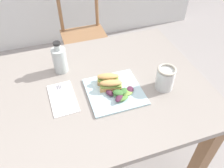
{
  "coord_description": "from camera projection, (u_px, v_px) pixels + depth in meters",
  "views": [
    {
      "loc": [
        -0.08,
        -0.8,
        1.54
      ],
      "look_at": [
        0.18,
        -0.01,
        0.76
      ],
      "focal_mm": 36.15,
      "sensor_mm": 36.0,
      "label": 1
    }
  ],
  "objects": [
    {
      "name": "salad_mixed_greens",
      "position": [
        120.0,
        93.0,
        1.09
      ],
      "size": [
        0.15,
        0.14,
        0.03
      ],
      "color": "#84A84C",
      "rests_on": "plate_lunch"
    },
    {
      "name": "bottle_cold_brew",
      "position": [
        60.0,
        61.0,
        1.2
      ],
      "size": [
        0.08,
        0.08,
        0.18
      ],
      "color": "#472819",
      "rests_on": "dining_table"
    },
    {
      "name": "plate_lunch",
      "position": [
        115.0,
        91.0,
        1.12
      ],
      "size": [
        0.27,
        0.27,
        0.01
      ],
      "primitive_type": "cube",
      "color": "silver",
      "rests_on": "dining_table"
    },
    {
      "name": "chair_wooden_far",
      "position": [
        84.0,
        35.0,
        2.08
      ],
      "size": [
        0.4,
        0.4,
        0.87
      ],
      "color": "#8E6642",
      "rests_on": "ground"
    },
    {
      "name": "dining_table",
      "position": [
        101.0,
        103.0,
        1.25
      ],
      "size": [
        1.1,
        0.87,
        0.74
      ],
      "color": "gray",
      "rests_on": "ground"
    },
    {
      "name": "napkin_folded",
      "position": [
        63.0,
        98.0,
        1.09
      ],
      "size": [
        0.13,
        0.23,
        0.0
      ],
      "primitive_type": "cube",
      "rotation": [
        0.0,
        0.0,
        0.03
      ],
      "color": "white",
      "rests_on": "dining_table"
    },
    {
      "name": "sandwich_half_front",
      "position": [
        111.0,
        85.0,
        1.11
      ],
      "size": [
        0.12,
        0.08,
        0.06
      ],
      "color": "tan",
      "rests_on": "plate_lunch"
    },
    {
      "name": "mason_jar_iced_tea",
      "position": [
        165.0,
        79.0,
        1.11
      ],
      "size": [
        0.09,
        0.09,
        0.12
      ],
      "color": "#995623",
      "rests_on": "dining_table"
    },
    {
      "name": "sandwich_half_back",
      "position": [
        108.0,
        78.0,
        1.14
      ],
      "size": [
        0.12,
        0.08,
        0.06
      ],
      "color": "tan",
      "rests_on": "plate_lunch"
    },
    {
      "name": "ground_plane",
      "position": [
        87.0,
        165.0,
        1.62
      ],
      "size": [
        7.41,
        7.41,
        0.0
      ],
      "primitive_type": "plane",
      "color": "gray"
    },
    {
      "name": "fork_on_napkin",
      "position": [
        62.0,
        95.0,
        1.1
      ],
      "size": [
        0.03,
        0.19,
        0.0
      ],
      "color": "silver",
      "rests_on": "napkin_folded"
    }
  ]
}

